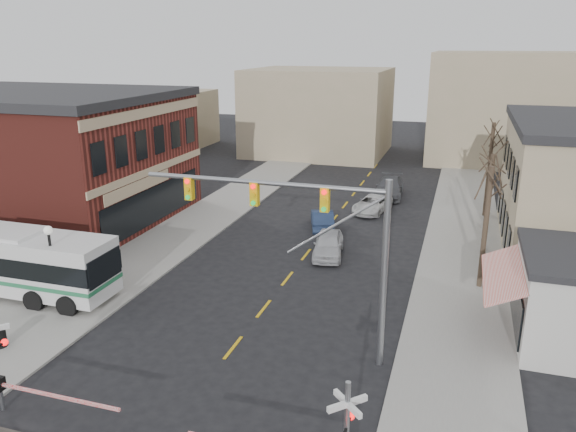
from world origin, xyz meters
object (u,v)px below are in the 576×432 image
Objects in this scene: street_lamp at (51,250)px; pedestrian_near at (87,281)px; pedestrian_far at (95,256)px; car_b at (322,219)px; car_a at (328,244)px; car_d at (389,187)px; car_c at (372,204)px; traffic_signal_mast at (316,228)px; rr_crossing_west at (5,365)px.

street_lamp is 2.88m from pedestrian_near.
pedestrian_near is 3.88m from pedestrian_far.
pedestrian_near is (-9.06, -14.98, 0.20)m from car_b.
car_d is at bearing 74.51° from car_a.
car_b is at bearing -107.61° from car_c.
pedestrian_far is (-14.83, 5.21, -4.88)m from traffic_signal_mast.
car_c is at bearing 92.79° from traffic_signal_mast.
pedestrian_near is (-10.77, -9.78, 0.15)m from car_a.
street_lamp reaches higher than pedestrian_near.
rr_crossing_west is at bearing -95.42° from car_c.
traffic_signal_mast is at bearing 85.65° from car_b.
traffic_signal_mast reaches higher than rr_crossing_west.
pedestrian_far is at bearing -126.05° from car_d.
car_d is (9.10, 34.49, -1.16)m from rr_crossing_west.
rr_crossing_west is at bearing 59.47° from car_b.
street_lamp reaches higher than car_c.
street_lamp is (-13.54, 0.19, -2.55)m from traffic_signal_mast.
street_lamp is at bearing -118.72° from car_d.
street_lamp is (-4.01, 7.48, 1.25)m from rr_crossing_west.
pedestrian_near is 1.03× the size of pedestrian_far.
traffic_signal_mast is 27.65m from car_d.
street_lamp is at bearing 42.48° from car_b.
pedestrian_far is at bearing 104.49° from street_lamp.
rr_crossing_west is 24.78m from car_b.
pedestrian_far reaches higher than car_a.
pedestrian_far is (-5.31, 12.50, -1.08)m from rr_crossing_west.
car_d is at bearing 64.10° from street_lamp.
rr_crossing_west is 35.69m from car_d.
car_a is at bearing -99.17° from car_d.
street_lamp reaches higher than car_b.
car_d is at bearing 90.89° from traffic_signal_mast.
rr_crossing_west is 13.63m from pedestrian_far.
car_b is at bearing 102.97° from traffic_signal_mast.
car_b is (9.67, 16.61, -2.50)m from street_lamp.
car_c is (-1.07, 22.00, -5.12)m from traffic_signal_mast.
car_d is 28.29m from pedestrian_near.
car_a is at bearing -17.08° from pedestrian_far.
rr_crossing_west is 1.29× the size of street_lamp.
car_d is 26.29m from pedestrian_far.
car_c is (8.45, 29.29, -1.32)m from rr_crossing_west.
street_lamp is 0.93× the size of car_c.
rr_crossing_west is at bearing -142.56° from traffic_signal_mast.
traffic_signal_mast is 1.88× the size of rr_crossing_west.
car_a is 2.81× the size of pedestrian_near.
pedestrian_near is at bearing 171.98° from traffic_signal_mast.
pedestrian_near is at bearing 41.50° from car_b.
pedestrian_near is at bearing -104.56° from pedestrian_far.
traffic_signal_mast is 16.46m from pedestrian_far.
street_lamp is 5.68m from pedestrian_far.
pedestrian_near is at bearing -146.92° from car_a.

